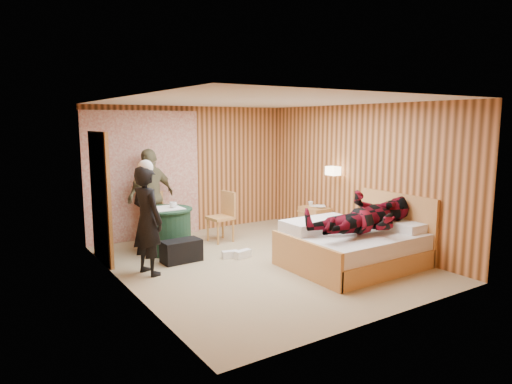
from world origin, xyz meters
TOP-DOWN VIEW (x-y plane):
  - floor at (0.00, 0.00)m, footprint 4.20×5.00m
  - ceiling at (0.00, 0.00)m, footprint 4.20×5.00m
  - wall_back at (0.00, 2.50)m, footprint 4.20×0.02m
  - wall_left at (-2.10, 0.00)m, footprint 0.02×5.00m
  - wall_right at (2.10, 0.00)m, footprint 0.02×5.00m
  - curtain at (-1.00, 2.43)m, footprint 2.20×0.08m
  - doorway at (-2.06, 1.40)m, footprint 0.06×0.90m
  - wall_lamp at (1.92, 0.45)m, footprint 0.26×0.24m
  - bed at (1.13, -0.91)m, footprint 1.97×1.53m
  - nightstand at (1.88, 0.89)m, footprint 0.42×0.57m
  - round_table at (-0.99, 1.35)m, footprint 0.86×0.86m
  - chair_far at (-0.98, 2.03)m, footprint 0.48×0.48m
  - chair_near at (0.17, 1.47)m, footprint 0.45×0.45m
  - duffel_bag at (-1.02, 0.71)m, footprint 0.63×0.35m
  - sneaker_left at (-0.11, 0.34)m, footprint 0.31×0.17m
  - sneaker_right at (-0.28, 0.46)m, footprint 0.28×0.16m
  - woman_standing at (-1.66, 0.42)m, footprint 0.52×0.66m
  - man_at_table at (-0.99, 2.07)m, footprint 1.09×0.75m
  - man_on_bed at (1.15, -1.13)m, footprint 0.86×0.67m
  - book_lower at (1.88, 0.84)m, footprint 0.26×0.28m
  - book_upper at (1.88, 0.84)m, footprint 0.26×0.28m
  - cup_nightstand at (1.88, 1.02)m, footprint 0.11×0.11m
  - cup_table at (-0.89, 1.30)m, footprint 0.15×0.15m

SIDE VIEW (x-z plane):
  - floor at x=0.00m, z-range -0.01..0.01m
  - sneaker_right at x=-0.28m, z-range 0.00..0.12m
  - sneaker_left at x=-0.11m, z-range 0.00..0.13m
  - duffel_bag at x=-1.02m, z-range 0.00..0.35m
  - nightstand at x=1.88m, z-range 0.01..0.56m
  - bed at x=1.13m, z-range -0.22..0.83m
  - round_table at x=-0.99m, z-range 0.00..0.76m
  - chair_near at x=0.17m, z-range 0.07..1.00m
  - chair_far at x=-0.98m, z-range 0.07..1.00m
  - book_lower at x=1.88m, z-range 0.55..0.57m
  - book_upper at x=1.88m, z-range 0.57..0.59m
  - cup_nightstand at x=1.88m, z-range 0.55..0.64m
  - woman_standing at x=-1.66m, z-range 0.00..1.59m
  - cup_table at x=-0.89m, z-range 0.76..0.86m
  - man_at_table at x=-0.99m, z-range 0.00..1.72m
  - man_on_bed at x=1.15m, z-range 0.07..1.84m
  - doorway at x=-2.06m, z-range 0.00..2.05m
  - curtain at x=-1.00m, z-range 0.00..2.40m
  - wall_back at x=0.00m, z-range 0.00..2.50m
  - wall_left at x=-2.10m, z-range 0.00..2.50m
  - wall_right at x=2.10m, z-range 0.00..2.50m
  - wall_lamp at x=1.92m, z-range 1.22..1.38m
  - ceiling at x=0.00m, z-range 2.50..2.50m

